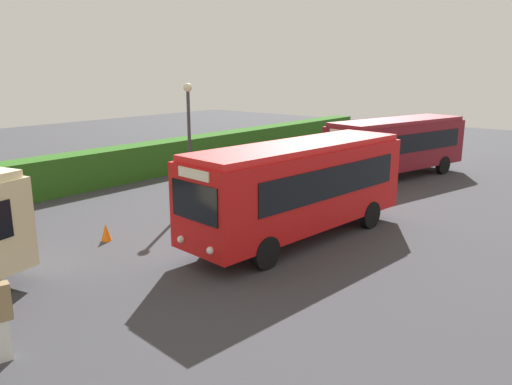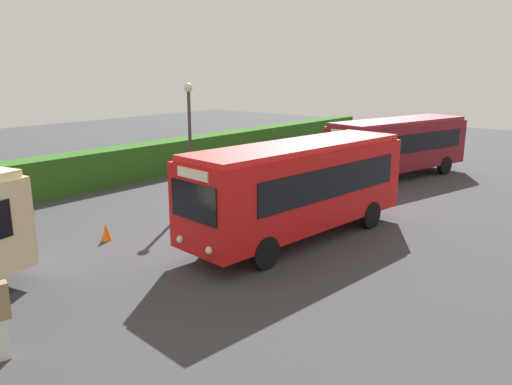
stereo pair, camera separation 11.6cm
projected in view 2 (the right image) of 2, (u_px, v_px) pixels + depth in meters
ground_plane at (242, 245)px, 16.76m from camera, size 79.90×79.90×0.00m
bus_red at (299, 185)px, 16.98m from camera, size 9.19×3.23×3.31m
bus_maroon at (398, 144)px, 26.82m from camera, size 9.07×4.41×3.09m
person_center at (348, 151)px, 29.26m from camera, size 0.32×0.44×1.89m
hedge_row at (62, 175)px, 23.51m from camera, size 51.95×1.45×1.77m
traffic_cone at (106, 232)px, 17.16m from camera, size 0.36×0.36×0.60m
lamppost at (190, 129)px, 21.09m from camera, size 0.36×0.36×5.13m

